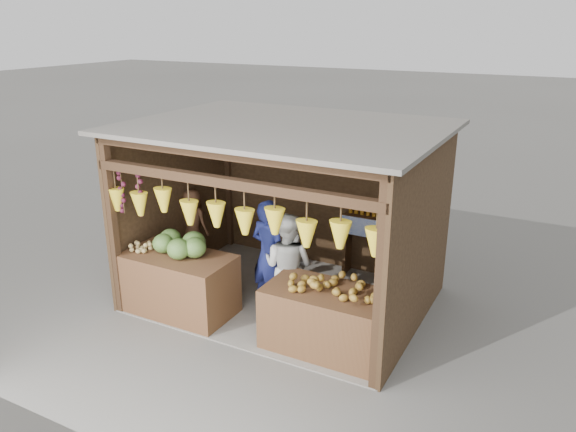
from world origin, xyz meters
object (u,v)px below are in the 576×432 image
object	(u,v)px
woman_standing	(288,266)
vendor_seated	(193,222)
counter_right	(327,320)
counter_left	(179,284)
man_standing	(269,255)

from	to	relation	value
woman_standing	vendor_seated	bearing A→B (deg)	-15.08
vendor_seated	woman_standing	bearing A→B (deg)	166.89
woman_standing	vendor_seated	xyz separation A→B (m)	(-2.14, 0.67, 0.08)
counter_right	woman_standing	xyz separation A→B (m)	(-0.84, 0.53, 0.36)
vendor_seated	counter_right	bearing A→B (deg)	162.45
counter_right	vendor_seated	size ratio (longest dim) A/B	1.43
counter_left	counter_right	distance (m)	2.28
counter_left	woman_standing	xyz separation A→B (m)	(1.44, 0.62, 0.33)
vendor_seated	counter_left	bearing A→B (deg)	122.90
man_standing	woman_standing	xyz separation A→B (m)	(0.36, -0.09, -0.06)
counter_right	counter_left	bearing A→B (deg)	-177.57
vendor_seated	man_standing	bearing A→B (deg)	166.32
counter_right	vendor_seated	xyz separation A→B (m)	(-2.98, 1.20, 0.44)
counter_right	woman_standing	size ratio (longest dim) A/B	1.03
man_standing	woman_standing	bearing A→B (deg)	177.19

